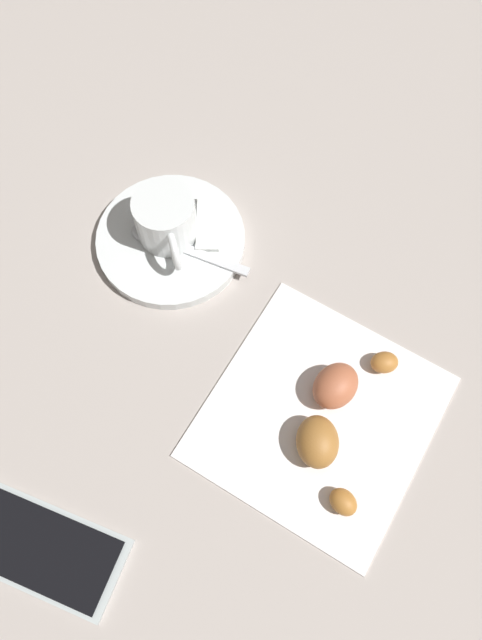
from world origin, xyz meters
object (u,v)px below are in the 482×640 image
at_px(napkin, 319,416).
at_px(cell_phone, 40,548).
at_px(espresso_cup, 166,219).
at_px(teaspoon, 170,243).
at_px(sugar_packet, 208,224).
at_px(saucer, 171,240).
at_px(croissant, 332,416).

distance_m(napkin, cell_phone, 0.25).
bearing_deg(espresso_cup, cell_phone, 111.25).
bearing_deg(cell_phone, teaspoon, -69.77).
height_order(teaspoon, sugar_packet, teaspoon).
relative_size(teaspoon, cell_phone, 0.81).
xyz_separation_m(saucer, cell_phone, (-0.10, 0.28, -0.00)).
relative_size(espresso_cup, cell_phone, 0.51).
bearing_deg(teaspoon, sugar_packet, -111.65).
height_order(napkin, cell_phone, cell_phone).
xyz_separation_m(sugar_packet, cell_phone, (-0.08, 0.31, -0.01)).
xyz_separation_m(espresso_cup, cell_phone, (-0.11, 0.28, -0.03)).
height_order(croissant, cell_phone, croissant).
bearing_deg(espresso_cup, napkin, 166.78).
bearing_deg(espresso_cup, saucer, 152.93).
distance_m(teaspoon, cell_phone, 0.29).
xyz_separation_m(napkin, cell_phone, (0.11, 0.23, 0.00)).
height_order(saucer, napkin, saucer).
relative_size(sugar_packet, croissant, 0.40).
bearing_deg(saucer, napkin, 167.03).
height_order(teaspoon, napkin, teaspoon).
bearing_deg(croissant, cell_phone, 62.69).
bearing_deg(cell_phone, saucer, -69.25).
height_order(espresso_cup, sugar_packet, espresso_cup).
height_order(sugar_packet, croissant, croissant).
height_order(espresso_cup, teaspoon, espresso_cup).
distance_m(croissant, cell_phone, 0.26).
bearing_deg(espresso_cup, sugar_packet, -128.10).
height_order(espresso_cup, croissant, espresso_cup).
relative_size(espresso_cup, napkin, 0.39).
bearing_deg(napkin, croissant, -162.76).
bearing_deg(espresso_cup, teaspoon, 137.04).
height_order(saucer, teaspoon, teaspoon).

